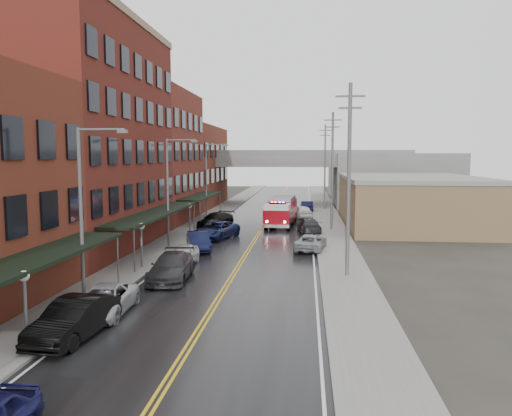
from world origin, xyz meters
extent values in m
plane|color=#2D2B26|center=(0.00, 0.00, 0.00)|extent=(220.00, 220.00, 0.00)
cube|color=black|center=(0.00, 30.00, 0.01)|extent=(11.00, 160.00, 0.02)
cube|color=slate|center=(-7.30, 30.00, 0.07)|extent=(3.00, 160.00, 0.15)
cube|color=slate|center=(7.30, 30.00, 0.07)|extent=(3.00, 160.00, 0.15)
cube|color=gray|center=(-5.65, 30.00, 0.07)|extent=(0.30, 160.00, 0.15)
cube|color=gray|center=(5.65, 30.00, 0.07)|extent=(0.30, 160.00, 0.15)
cube|color=#5C2318|center=(-13.30, 23.00, 9.00)|extent=(9.00, 20.00, 18.00)
cube|color=maroon|center=(-13.30, 40.50, 7.50)|extent=(9.00, 15.00, 15.00)
cube|color=brown|center=(-13.30, 58.00, 6.00)|extent=(9.00, 20.00, 12.00)
cube|color=brown|center=(16.00, 40.00, 2.50)|extent=(14.00, 22.00, 5.00)
cube|color=slate|center=(18.00, 70.00, 4.00)|extent=(18.00, 30.00, 8.00)
cube|color=black|center=(-7.50, 4.00, 3.00)|extent=(2.60, 16.00, 0.18)
cylinder|color=slate|center=(-6.35, 11.60, 1.50)|extent=(0.10, 0.10, 3.00)
cube|color=black|center=(-7.50, 23.00, 3.00)|extent=(2.60, 18.00, 0.18)
cylinder|color=slate|center=(-6.35, 14.40, 1.50)|extent=(0.10, 0.10, 3.00)
cylinder|color=slate|center=(-6.35, 31.60, 1.50)|extent=(0.10, 0.10, 3.00)
cube|color=black|center=(-7.50, 40.50, 3.00)|extent=(2.60, 13.00, 0.18)
cylinder|color=slate|center=(-6.35, 34.40, 1.50)|extent=(0.10, 0.10, 3.00)
cylinder|color=slate|center=(-6.35, 46.60, 1.50)|extent=(0.10, 0.10, 3.00)
cylinder|color=#59595B|center=(-6.40, 2.00, 1.40)|extent=(0.14, 0.14, 2.80)
sphere|color=silver|center=(-6.40, 2.00, 2.90)|extent=(0.44, 0.44, 0.44)
cylinder|color=#59595B|center=(-6.40, 16.00, 1.40)|extent=(0.14, 0.14, 2.80)
sphere|color=silver|center=(-6.40, 16.00, 2.90)|extent=(0.44, 0.44, 0.44)
cylinder|color=#59595B|center=(-6.40, 30.00, 1.40)|extent=(0.14, 0.14, 2.80)
sphere|color=silver|center=(-6.40, 30.00, 2.90)|extent=(0.44, 0.44, 0.44)
cylinder|color=#59595B|center=(-6.80, 8.00, 4.50)|extent=(0.18, 0.18, 9.00)
cylinder|color=#59595B|center=(-5.60, 8.00, 8.90)|extent=(2.40, 0.12, 0.12)
cube|color=#59595B|center=(-4.50, 8.00, 8.80)|extent=(0.50, 0.22, 0.18)
cylinder|color=#59595B|center=(-6.80, 24.00, 4.50)|extent=(0.18, 0.18, 9.00)
cylinder|color=#59595B|center=(-5.60, 24.00, 8.90)|extent=(2.40, 0.12, 0.12)
cube|color=#59595B|center=(-4.50, 24.00, 8.80)|extent=(0.50, 0.22, 0.18)
cylinder|color=#59595B|center=(-6.80, 40.00, 4.50)|extent=(0.18, 0.18, 9.00)
cylinder|color=#59595B|center=(-5.60, 40.00, 8.90)|extent=(2.40, 0.12, 0.12)
cube|color=#59595B|center=(-4.50, 40.00, 8.80)|extent=(0.50, 0.22, 0.18)
cylinder|color=#59595B|center=(7.20, 15.00, 6.00)|extent=(0.24, 0.24, 12.00)
cube|color=#59595B|center=(7.20, 15.00, 11.20)|extent=(1.80, 0.12, 0.12)
cube|color=#59595B|center=(7.20, 15.00, 10.50)|extent=(1.40, 0.12, 0.12)
cylinder|color=#59595B|center=(7.20, 35.00, 6.00)|extent=(0.24, 0.24, 12.00)
cube|color=#59595B|center=(7.20, 35.00, 11.20)|extent=(1.80, 0.12, 0.12)
cube|color=#59595B|center=(7.20, 35.00, 10.50)|extent=(1.40, 0.12, 0.12)
cylinder|color=#59595B|center=(7.20, 55.00, 6.00)|extent=(0.24, 0.24, 12.00)
cube|color=#59595B|center=(7.20, 55.00, 11.20)|extent=(1.80, 0.12, 0.12)
cube|color=#59595B|center=(7.20, 55.00, 10.50)|extent=(1.40, 0.12, 0.12)
cube|color=slate|center=(0.00, 62.00, 6.75)|extent=(40.00, 10.00, 1.50)
cube|color=slate|center=(-11.00, 62.00, 3.00)|extent=(1.60, 8.00, 6.00)
cube|color=slate|center=(11.00, 62.00, 3.00)|extent=(1.60, 8.00, 6.00)
cube|color=maroon|center=(1.98, 39.04, 1.66)|extent=(3.10, 6.07, 2.25)
cube|color=maroon|center=(1.68, 34.88, 1.34)|extent=(2.87, 2.97, 1.61)
cube|color=silver|center=(1.68, 34.88, 2.41)|extent=(2.72, 2.75, 0.54)
cube|color=black|center=(1.69, 35.09, 1.66)|extent=(2.81, 1.90, 0.86)
cube|color=slate|center=(1.98, 39.04, 2.94)|extent=(2.80, 5.62, 0.32)
cube|color=black|center=(1.68, 34.88, 2.76)|extent=(1.73, 0.42, 0.15)
sphere|color=#FF0C0C|center=(1.09, 34.92, 2.85)|extent=(0.21, 0.21, 0.21)
sphere|color=#1933FF|center=(2.27, 34.84, 2.85)|extent=(0.21, 0.21, 0.21)
cylinder|color=black|center=(0.50, 34.86, 0.54)|extent=(1.09, 0.45, 1.07)
cylinder|color=black|center=(2.84, 34.69, 0.54)|extent=(1.09, 0.45, 1.07)
cylinder|color=black|center=(0.77, 38.60, 0.54)|extent=(1.09, 0.45, 1.07)
cylinder|color=black|center=(3.12, 38.42, 0.54)|extent=(1.09, 0.45, 1.07)
cylinder|color=black|center=(0.96, 41.26, 0.54)|extent=(1.09, 0.45, 1.07)
cylinder|color=black|center=(3.31, 41.09, 0.54)|extent=(1.09, 0.45, 1.07)
imported|color=black|center=(-4.97, 3.14, 0.83)|extent=(2.26, 5.19, 1.66)
imported|color=#A7AAB0|center=(-5.00, 6.25, 0.69)|extent=(2.51, 5.07, 1.38)
imported|color=#29282B|center=(-3.60, 13.25, 0.81)|extent=(2.59, 5.70, 1.62)
imported|color=silver|center=(-3.91, 17.31, 0.73)|extent=(1.74, 4.29, 1.46)
imported|color=black|center=(-3.99, 22.80, 0.76)|extent=(2.97, 4.89, 1.52)
imported|color=#111942|center=(-3.63, 28.80, 0.79)|extent=(4.15, 6.19, 1.58)
imported|color=black|center=(-5.00, 35.97, 0.79)|extent=(3.83, 5.86, 1.58)
imported|color=gray|center=(5.00, 23.80, 0.66)|extent=(2.90, 5.05, 1.33)
imported|color=#2A2A2D|center=(4.91, 33.23, 0.71)|extent=(2.65, 5.14, 1.42)
imported|color=silver|center=(4.03, 45.25, 0.79)|extent=(3.18, 4.97, 1.58)
imported|color=black|center=(4.68, 52.20, 0.74)|extent=(1.81, 4.58, 1.48)
camera|label=1|loc=(4.58, -16.15, 7.57)|focal=35.00mm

